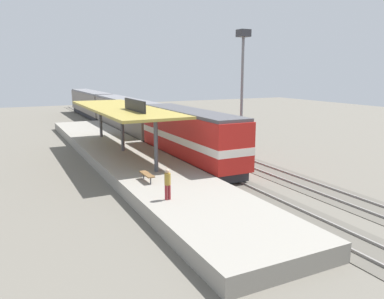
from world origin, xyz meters
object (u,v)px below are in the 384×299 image
(locomotive, at_px, (190,136))
(passenger_carriage_rear, at_px, (90,103))
(passenger_carriage_front, at_px, (126,115))
(person_waiting, at_px, (168,183))
(light_mast, at_px, (243,64))
(platform_bench, at_px, (147,174))

(locomotive, xyz_separation_m, passenger_carriage_rear, (0.00, 38.80, -0.10))
(passenger_carriage_front, distance_m, person_waiting, 28.56)
(locomotive, height_order, light_mast, light_mast)
(passenger_carriage_rear, bearing_deg, person_waiting, -97.26)
(platform_bench, height_order, passenger_carriage_rear, passenger_carriage_rear)
(locomotive, xyz_separation_m, person_waiting, (-6.20, -9.87, -0.56))
(locomotive, relative_size, light_mast, 1.23)
(passenger_carriage_rear, bearing_deg, platform_bench, -97.62)
(platform_bench, xyz_separation_m, locomotive, (6.00, 6.05, 1.07))
(passenger_carriage_front, xyz_separation_m, light_mast, (7.80, -14.05, 6.08))
(person_waiting, bearing_deg, locomotive, 57.88)
(passenger_carriage_front, height_order, light_mast, light_mast)
(passenger_carriage_front, xyz_separation_m, person_waiting, (-6.20, -27.87, -0.46))
(platform_bench, height_order, locomotive, locomotive)
(light_mast, bearing_deg, locomotive, -153.13)
(locomotive, distance_m, passenger_carriage_front, 18.00)
(platform_bench, xyz_separation_m, person_waiting, (-0.20, -3.82, 0.51))
(platform_bench, xyz_separation_m, light_mast, (13.80, 10.00, 7.05))
(platform_bench, relative_size, light_mast, 0.15)
(platform_bench, distance_m, light_mast, 18.45)
(platform_bench, height_order, person_waiting, person_waiting)
(locomotive, distance_m, passenger_carriage_rear, 38.80)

